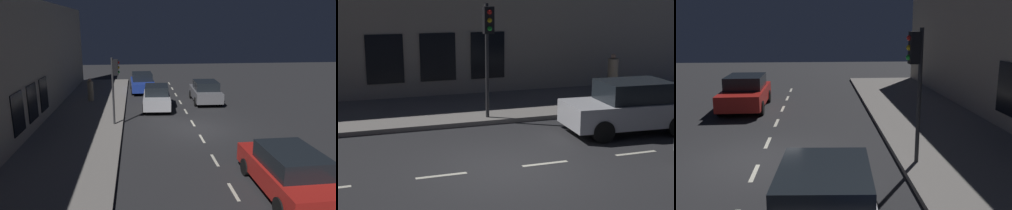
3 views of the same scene
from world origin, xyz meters
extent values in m
plane|color=#28282B|center=(0.00, 0.00, 0.00)|extent=(60.00, 60.00, 0.00)
cube|color=gray|center=(6.25, 0.00, 0.07)|extent=(4.50, 32.00, 0.15)
cube|color=black|center=(8.47, 2.04, 1.69)|extent=(0.04, 1.41, 1.88)
cube|color=beige|center=(0.00, -1.00, 0.00)|extent=(0.12, 1.20, 0.01)
cube|color=beige|center=(0.00, 1.60, 0.00)|extent=(0.12, 1.20, 0.01)
cube|color=beige|center=(0.00, 4.20, 0.00)|extent=(0.12, 1.20, 0.01)
cube|color=beige|center=(0.00, 6.80, 0.00)|extent=(0.12, 1.20, 0.01)
cube|color=beige|center=(0.00, 9.40, 0.00)|extent=(0.12, 1.20, 0.01)
cube|color=beige|center=(0.00, 12.00, 0.00)|extent=(0.12, 1.20, 0.01)
cylinder|color=#2D2D30|center=(4.46, -0.83, 1.99)|extent=(0.11, 0.11, 3.68)
cube|color=black|center=(4.28, -0.83, 3.31)|extent=(0.26, 0.32, 0.84)
sphere|color=red|center=(4.14, -0.83, 3.57)|extent=(0.15, 0.15, 0.15)
sphere|color=gold|center=(4.14, -0.83, 3.31)|extent=(0.15, 0.15, 0.15)
sphere|color=green|center=(4.14, -0.83, 3.06)|extent=(0.15, 0.15, 0.15)
cube|color=red|center=(-1.75, 6.98, 0.63)|extent=(2.00, 4.52, 0.70)
cube|color=black|center=(-1.75, 7.16, 1.28)|extent=(1.72, 2.37, 0.60)
cylinder|color=black|center=(-0.83, 5.61, 0.32)|extent=(0.23, 0.64, 0.64)
cylinder|color=black|center=(-2.60, 5.57, 0.32)|extent=(0.23, 0.64, 0.64)
cylinder|color=black|center=(-0.89, 8.38, 0.32)|extent=(0.23, 0.64, 0.64)
cylinder|color=black|center=(-2.67, 8.34, 0.32)|extent=(0.23, 0.64, 0.64)
cube|color=black|center=(1.85, -4.63, 1.28)|extent=(1.63, 2.09, 0.60)
cylinder|color=black|center=(1.11, -3.24, 0.32)|extent=(0.25, 0.65, 0.64)
cylinder|color=black|center=(2.73, -3.33, 0.32)|extent=(0.25, 0.65, 0.64)
camera|label=1|loc=(3.19, 16.15, 5.47)|focal=33.64mm
camera|label=2|loc=(-10.69, 3.62, 4.10)|focal=52.78mm
camera|label=3|loc=(1.80, -10.27, 3.86)|focal=38.73mm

